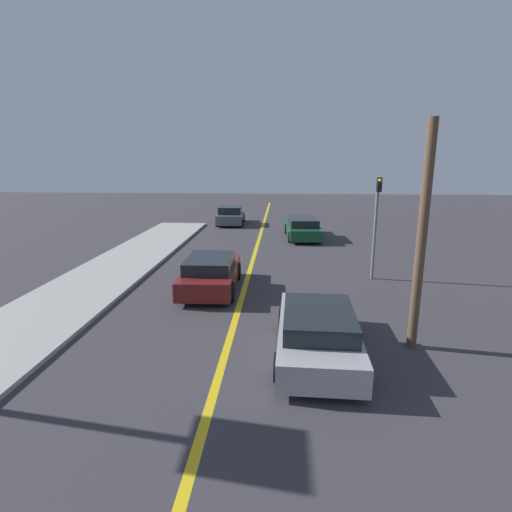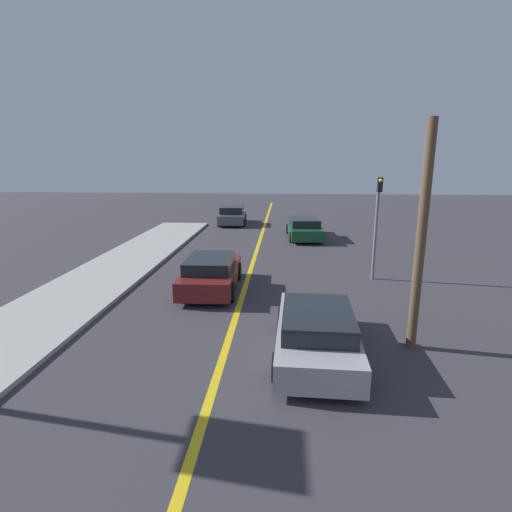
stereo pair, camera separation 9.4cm
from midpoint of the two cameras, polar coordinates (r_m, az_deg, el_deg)
road_center_line at (r=15.84m, az=-1.18°, el=-3.78°), size 0.20×60.00×0.01m
sidewalk_left at (r=15.70m, az=-24.06°, el=-4.93°), size 3.35×32.06×0.13m
car_near_right_lane at (r=10.13m, az=8.91°, el=-10.63°), size 2.12×4.51×1.24m
car_ahead_center at (r=14.93m, az=-6.26°, el=-2.44°), size 2.07×4.29×1.28m
car_far_distant at (r=24.84m, az=7.01°, el=3.99°), size 2.21×4.79×1.27m
car_parked_left_lot at (r=30.11m, az=-3.32°, el=5.80°), size 2.12×4.06×1.36m
traffic_light at (r=16.42m, az=17.03°, el=5.19°), size 0.18×0.40×4.08m
utility_pole at (r=10.52m, az=22.74°, el=2.17°), size 0.24×0.24×5.69m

